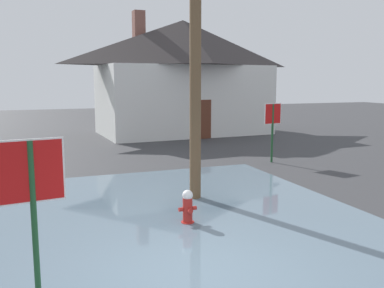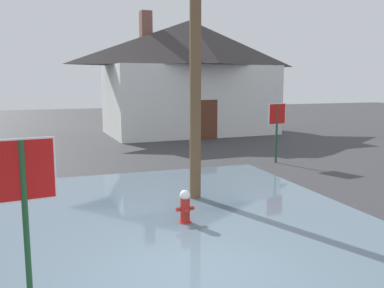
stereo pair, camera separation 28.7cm
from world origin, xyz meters
name	(u,v)px [view 1 (the left image)]	position (x,y,z in m)	size (l,w,h in m)	color
ground_plane	(197,283)	(0.00, 0.00, -0.05)	(80.00, 80.00, 0.10)	#38383A
flood_puddle	(187,225)	(0.64, 2.24, 0.04)	(8.06, 10.21, 0.08)	slate
stop_sign_near	(32,188)	(-2.26, 0.11, 1.63)	(0.84, 0.13, 2.27)	#1E4C28
fire_hydrant	(188,208)	(0.68, 2.30, 0.38)	(0.39, 0.33, 0.77)	#AD231E
utility_pole	(195,31)	(1.50, 3.99, 4.17)	(1.60, 0.28, 7.99)	brown
stop_sign_far	(273,120)	(5.92, 7.65, 1.55)	(0.74, 0.15, 2.17)	#1E4C28
house	(183,76)	(5.70, 16.89, 3.25)	(9.99, 5.94, 6.74)	silver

